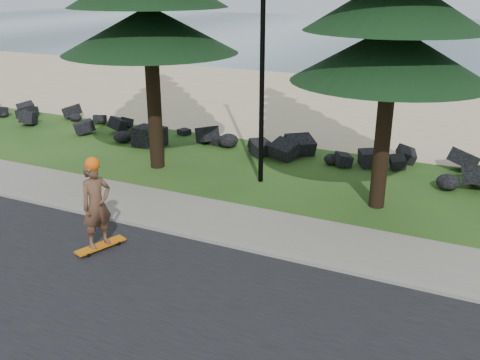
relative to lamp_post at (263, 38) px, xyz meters
The scene contains 9 objects.
ground 5.23m from the lamp_post, 90.00° to the right, with size 160.00×160.00×0.00m, color #1F4816.
road 8.74m from the lamp_post, 90.00° to the right, with size 160.00×7.00×0.02m, color black.
kerb 5.79m from the lamp_post, 90.00° to the right, with size 160.00×0.20×0.10m, color gray.
sidewalk 5.08m from the lamp_post, 90.00° to the right, with size 160.00×2.00×0.08m, color gray.
beach_sand 12.03m from the lamp_post, 90.00° to the left, with size 160.00×15.00×0.01m, color beige.
ocean 47.98m from the lamp_post, 90.00° to the left, with size 160.00×58.00×0.01m, color #30505D.
seawall_boulders 4.78m from the lamp_post, 90.00° to the left, with size 60.00×2.40×1.10m, color black, non-canonical shape.
lamp_post is the anchor object (origin of this frame).
skateboarder 6.45m from the lamp_post, 105.23° to the right, with size 0.67×1.18×2.15m.
Camera 1 is at (5.80, -10.47, 5.62)m, focal length 40.00 mm.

